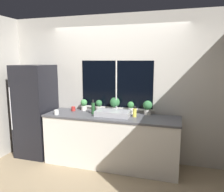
% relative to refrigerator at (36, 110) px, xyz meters
% --- Properties ---
extents(ground_plane, '(14.00, 14.00, 0.00)m').
position_rel_refrigerator_xyz_m(ground_plane, '(1.56, -0.36, -0.89)').
color(ground_plane, '#937F60').
extents(wall_back, '(8.00, 0.09, 2.70)m').
position_rel_refrigerator_xyz_m(wall_back, '(1.56, 0.34, 0.46)').
color(wall_back, '#BCB7AD').
rests_on(wall_back, ground_plane).
extents(wall_left, '(0.06, 7.00, 2.70)m').
position_rel_refrigerator_xyz_m(wall_left, '(-0.60, 1.14, 0.46)').
color(wall_left, '#BCB7AD').
rests_on(wall_left, ground_plane).
extents(counter, '(2.38, 0.66, 0.91)m').
position_rel_refrigerator_xyz_m(counter, '(1.56, -0.05, -0.43)').
color(counter, white).
rests_on(counter, ground_plane).
extents(refrigerator, '(0.64, 0.72, 1.78)m').
position_rel_refrigerator_xyz_m(refrigerator, '(0.00, 0.00, 0.00)').
color(refrigerator, black).
rests_on(refrigerator, ground_plane).
extents(sink, '(0.60, 0.38, 0.34)m').
position_rel_refrigerator_xyz_m(sink, '(1.60, -0.04, 0.07)').
color(sink, '#ADADB2').
rests_on(sink, counter).
extents(potted_plant_far_left, '(0.13, 0.13, 0.22)m').
position_rel_refrigerator_xyz_m(potted_plant_far_left, '(0.94, 0.20, 0.13)').
color(potted_plant_far_left, silver).
rests_on(potted_plant_far_left, counter).
extents(potted_plant_left, '(0.12, 0.12, 0.22)m').
position_rel_refrigerator_xyz_m(potted_plant_left, '(1.24, 0.20, 0.13)').
color(potted_plant_left, silver).
rests_on(potted_plant_left, counter).
extents(potted_plant_center, '(0.18, 0.18, 0.29)m').
position_rel_refrigerator_xyz_m(potted_plant_center, '(1.56, 0.20, 0.19)').
color(potted_plant_center, silver).
rests_on(potted_plant_center, counter).
extents(potted_plant_right, '(0.12, 0.12, 0.22)m').
position_rel_refrigerator_xyz_m(potted_plant_right, '(1.86, 0.20, 0.14)').
color(potted_plant_right, silver).
rests_on(potted_plant_right, counter).
extents(potted_plant_far_right, '(0.16, 0.16, 0.26)m').
position_rel_refrigerator_xyz_m(potted_plant_far_right, '(2.16, 0.20, 0.17)').
color(potted_plant_far_right, silver).
rests_on(potted_plant_far_right, counter).
extents(soap_bottle, '(0.06, 0.06, 0.19)m').
position_rel_refrigerator_xyz_m(soap_bottle, '(1.97, -0.01, 0.10)').
color(soap_bottle, '#DBD14C').
rests_on(soap_bottle, counter).
extents(bottle_tall, '(0.06, 0.06, 0.26)m').
position_rel_refrigerator_xyz_m(bottle_tall, '(1.21, -0.01, 0.13)').
color(bottle_tall, '#235128').
rests_on(bottle_tall, counter).
extents(mug_white, '(0.08, 0.08, 0.09)m').
position_rel_refrigerator_xyz_m(mug_white, '(0.60, -0.26, 0.06)').
color(mug_white, white).
rests_on(mug_white, counter).
extents(mug_red, '(0.08, 0.08, 0.08)m').
position_rel_refrigerator_xyz_m(mug_red, '(0.76, 0.09, 0.06)').
color(mug_red, '#B72D28').
rests_on(mug_red, counter).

